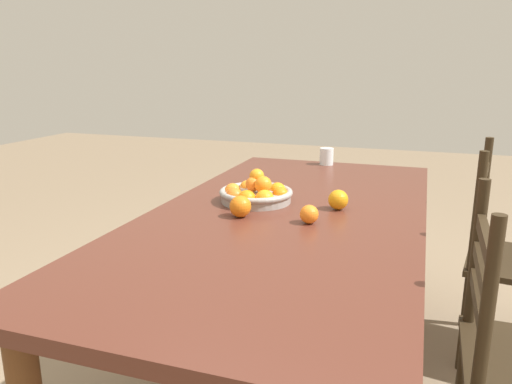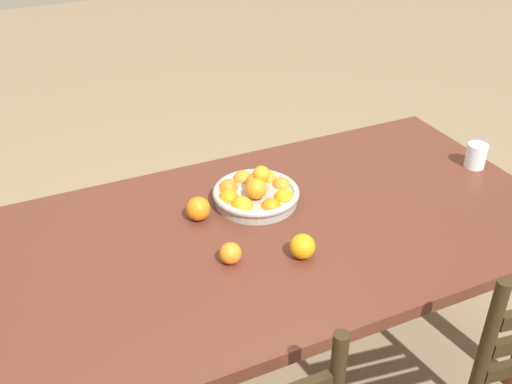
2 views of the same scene
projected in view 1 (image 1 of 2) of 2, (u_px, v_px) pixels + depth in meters
The scene contains 7 objects.
ground_plane at pixel (285, 380), 2.02m from camera, with size 12.00×12.00×0.00m, color #826E55.
dining_table at pixel (287, 232), 1.86m from camera, with size 2.02×0.98×0.72m.
fruit_bowl at pixel (256, 194), 1.96m from camera, with size 0.29×0.29×0.13m.
orange_loose_0 at pixel (240, 206), 1.76m from camera, with size 0.08×0.08×0.08m, color orange.
orange_loose_1 at pixel (309, 214), 1.69m from camera, with size 0.07×0.07×0.07m, color orange.
orange_loose_2 at pixel (338, 200), 1.85m from camera, with size 0.08×0.08×0.08m, color orange.
drinking_glass at pixel (327, 156), 2.69m from camera, with size 0.07×0.07×0.09m, color silver.
Camera 1 is at (1.70, 0.46, 1.25)m, focal length 34.59 mm.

